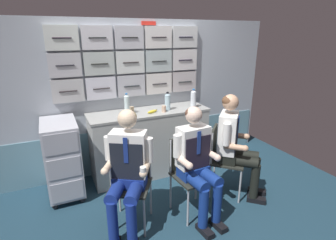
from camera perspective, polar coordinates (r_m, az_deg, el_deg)
The scene contains 16 objects.
ground at distance 3.20m, azimuth 2.98°, elevation -20.14°, with size 4.80×4.80×0.04m, color #1C3747.
galley_bulkhead at distance 3.86m, azimuth -6.44°, elevation 5.46°, with size 4.20×0.14×2.15m.
galley_counter at distance 3.82m, azimuth -3.94°, elevation -4.79°, with size 1.67×0.53×0.94m.
service_trolley at distance 3.52m, azimuth -21.78°, elevation -7.43°, with size 0.40×0.65×0.97m.
folding_chair_left at distance 2.88m, azimuth -7.76°, elevation -11.58°, with size 0.55×0.55×0.86m.
crew_member_left at distance 2.66m, azimuth -8.76°, elevation -10.14°, with size 0.59×0.67×1.28m.
folding_chair_right at distance 3.03m, azimuth 4.39°, elevation -9.88°, with size 0.43×0.44×0.86m.
crew_member_right at distance 2.84m, azimuth 6.32°, elevation -8.53°, with size 0.48×0.61×1.25m.
folding_chair_by_counter at distance 3.38m, azimuth 11.21°, elevation -7.04°, with size 0.57×0.57×0.86m.
crew_member_by_counter at distance 3.30m, azimuth 14.17°, elevation -4.50°, with size 0.66×0.65×1.29m.
sparkling_bottle_green at distance 3.50m, azimuth -8.84°, elevation 3.33°, with size 0.07×0.07×0.29m.
water_bottle_clear at distance 3.81m, azimuth 5.49°, elevation 4.58°, with size 0.08×0.08×0.27m.
water_bottle_blue_cap at distance 3.67m, azimuth -0.08°, elevation 4.00°, with size 0.08×0.08×0.26m.
paper_cup_tan at distance 3.59m, azimuth -0.90°, elevation 2.44°, with size 0.06×0.06×0.09m.
espresso_cup_small at distance 3.63m, azimuth -7.83°, elevation 2.34°, with size 0.06×0.06×0.07m.
snack_banana at distance 3.56m, azimuth -3.41°, elevation 1.84°, with size 0.17×0.10×0.04m.
Camera 1 is at (-1.18, -2.21, 1.96)m, focal length 28.29 mm.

